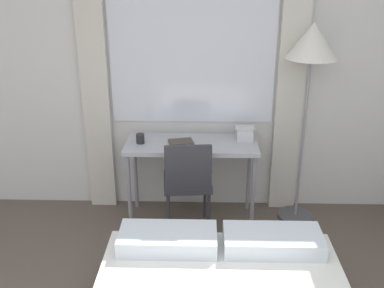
{
  "coord_description": "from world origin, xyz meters",
  "views": [
    {
      "loc": [
        0.12,
        -1.22,
        2.22
      ],
      "look_at": [
        0.03,
        1.99,
        0.9
      ],
      "focal_mm": 42.0,
      "sensor_mm": 36.0,
      "label": 1
    }
  ],
  "objects_px": {
    "telephone": "(244,133)",
    "book": "(181,142)",
    "standing_lamp": "(311,54)",
    "desk": "(191,151)",
    "desk_chair": "(188,180)",
    "mug": "(140,139)"
  },
  "relations": [
    {
      "from": "desk_chair",
      "to": "telephone",
      "type": "relative_size",
      "value": 4.68
    },
    {
      "from": "desk",
      "to": "mug",
      "type": "bearing_deg",
      "value": -177.1
    },
    {
      "from": "standing_lamp",
      "to": "telephone",
      "type": "bearing_deg",
      "value": 171.64
    },
    {
      "from": "desk",
      "to": "telephone",
      "type": "bearing_deg",
      "value": 12.72
    },
    {
      "from": "book",
      "to": "standing_lamp",
      "type": "bearing_deg",
      "value": 3.07
    },
    {
      "from": "desk",
      "to": "book",
      "type": "height_order",
      "value": "book"
    },
    {
      "from": "desk_chair",
      "to": "book",
      "type": "distance_m",
      "value": 0.34
    },
    {
      "from": "desk_chair",
      "to": "book",
      "type": "bearing_deg",
      "value": 102.26
    },
    {
      "from": "desk",
      "to": "standing_lamp",
      "type": "height_order",
      "value": "standing_lamp"
    },
    {
      "from": "standing_lamp",
      "to": "mug",
      "type": "relative_size",
      "value": 21.52
    },
    {
      "from": "desk",
      "to": "telephone",
      "type": "distance_m",
      "value": 0.49
    },
    {
      "from": "desk",
      "to": "desk_chair",
      "type": "relative_size",
      "value": 1.32
    },
    {
      "from": "telephone",
      "to": "mug",
      "type": "xyz_separation_m",
      "value": [
        -0.91,
        -0.13,
        -0.01
      ]
    },
    {
      "from": "mug",
      "to": "standing_lamp",
      "type": "bearing_deg",
      "value": 2.2
    },
    {
      "from": "telephone",
      "to": "book",
      "type": "distance_m",
      "value": 0.57
    },
    {
      "from": "standing_lamp",
      "to": "telephone",
      "type": "relative_size",
      "value": 9.56
    },
    {
      "from": "telephone",
      "to": "mug",
      "type": "height_order",
      "value": "telephone"
    },
    {
      "from": "telephone",
      "to": "desk_chair",
      "type": "bearing_deg",
      "value": -145.47
    },
    {
      "from": "desk_chair",
      "to": "mug",
      "type": "height_order",
      "value": "desk_chair"
    },
    {
      "from": "standing_lamp",
      "to": "book",
      "type": "xyz_separation_m",
      "value": [
        -1.06,
        -0.06,
        -0.76
      ]
    },
    {
      "from": "desk",
      "to": "book",
      "type": "distance_m",
      "value": 0.13
    },
    {
      "from": "desk",
      "to": "mug",
      "type": "relative_size",
      "value": 13.92
    }
  ]
}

